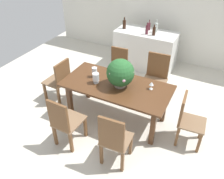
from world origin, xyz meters
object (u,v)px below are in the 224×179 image
(flower_centerpiece, at_px, (120,73))
(wine_bottle_tall, at_px, (156,27))
(chair_far_right, at_px, (156,75))
(chair_head_end, at_px, (60,79))
(chair_far_left, at_px, (118,67))
(wine_bottle_green, at_px, (154,31))
(chair_foot_end, at_px, (187,118))
(wine_bottle_amber, at_px, (149,26))
(kitchen_counter, at_px, (145,50))
(wine_bottle_dark, at_px, (147,30))
(dining_table, at_px, (116,90))
(chair_near_right, at_px, (114,139))
(crystal_vase_center_near, at_px, (96,77))
(wine_bottle_clear, at_px, (124,24))
(chair_near_left, at_px, (64,121))
(wine_glass, at_px, (152,84))
(crystal_vase_left, at_px, (95,72))

(flower_centerpiece, height_order, wine_bottle_tall, flower_centerpiece)
(chair_far_right, bearing_deg, chair_head_end, -153.68)
(chair_far_left, distance_m, wine_bottle_green, 1.23)
(chair_foot_end, height_order, wine_bottle_amber, wine_bottle_amber)
(kitchen_counter, xyz_separation_m, wine_bottle_dark, (0.04, -0.13, 0.58))
(wine_bottle_green, bearing_deg, chair_foot_end, -57.12)
(chair_far_left, distance_m, flower_centerpiece, 1.19)
(dining_table, distance_m, chair_near_right, 1.07)
(crystal_vase_center_near, bearing_deg, chair_head_end, 173.64)
(chair_far_left, relative_size, wine_bottle_clear, 3.31)
(wine_bottle_amber, xyz_separation_m, wine_bottle_green, (0.21, -0.26, 0.01))
(chair_head_end, xyz_separation_m, chair_near_left, (0.83, -0.97, 0.01))
(dining_table, relative_size, kitchen_counter, 1.30)
(chair_near_left, bearing_deg, wine_glass, -129.69)
(wine_bottle_amber, bearing_deg, chair_foot_end, -56.37)
(chair_head_end, distance_m, crystal_vase_center_near, 0.99)
(chair_head_end, height_order, wine_bottle_dark, wine_bottle_dark)
(chair_head_end, bearing_deg, wine_glass, 97.65)
(chair_far_left, bearing_deg, chair_foot_end, -34.00)
(wine_bottle_amber, bearing_deg, wine_glass, -68.91)
(wine_bottle_tall, distance_m, wine_bottle_amber, 0.20)
(chair_near_right, relative_size, flower_centerpiece, 1.96)
(wine_bottle_green, bearing_deg, chair_near_right, -81.29)
(wine_bottle_tall, relative_size, wine_bottle_clear, 1.07)
(wine_bottle_dark, bearing_deg, chair_head_end, -118.60)
(wine_bottle_tall, bearing_deg, chair_head_end, -119.25)
(chair_far_right, bearing_deg, wine_bottle_tall, 106.89)
(chair_head_end, height_order, chair_foot_end, chair_head_end)
(chair_near_right, bearing_deg, crystal_vase_center_near, -50.65)
(chair_foot_end, bearing_deg, dining_table, 85.81)
(chair_head_end, relative_size, kitchen_counter, 0.62)
(chair_head_end, distance_m, wine_bottle_green, 2.41)
(dining_table, distance_m, chair_near_left, 1.08)
(chair_far_right, height_order, chair_foot_end, chair_far_right)
(dining_table, bearing_deg, wine_bottle_clear, 111.25)
(flower_centerpiece, bearing_deg, chair_foot_end, -0.54)
(crystal_vase_left, relative_size, kitchen_counter, 0.13)
(chair_head_end, bearing_deg, wine_bottle_green, 150.59)
(chair_head_end, height_order, wine_bottle_green, wine_bottle_green)
(flower_centerpiece, bearing_deg, wine_bottle_clear, 112.90)
(crystal_vase_left, xyz_separation_m, wine_bottle_green, (0.46, 1.92, 0.18))
(chair_head_end, height_order, crystal_vase_center_near, crystal_vase_center_near)
(dining_table, height_order, chair_near_right, chair_near_right)
(crystal_vase_left, distance_m, wine_bottle_dark, 1.94)
(wine_glass, xyz_separation_m, wine_bottle_clear, (-1.38, 1.91, 0.19))
(chair_head_end, height_order, chair_near_left, chair_near_left)
(crystal_vase_left, bearing_deg, chair_near_left, -87.60)
(dining_table, xyz_separation_m, chair_foot_end, (1.27, -0.01, -0.15))
(chair_foot_end, relative_size, wine_bottle_amber, 3.65)
(chair_near_left, height_order, chair_foot_end, chair_near_left)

